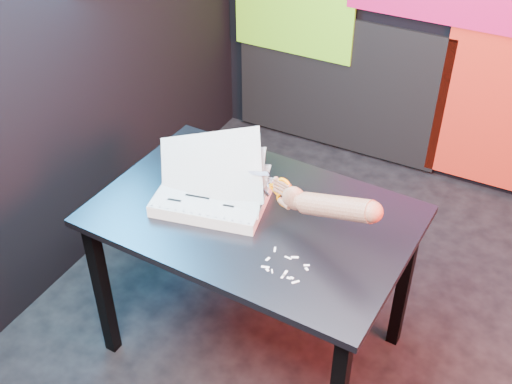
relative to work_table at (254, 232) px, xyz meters
The scene contains 7 objects.
room 0.84m from the work_table, 19.70° to the left, with size 3.01×3.01×2.71m.
backdrop 1.73m from the work_table, 72.50° to the left, with size 2.88×0.05×2.08m.
work_table is the anchor object (origin of this frame).
printout_stack 0.21m from the work_table, behind, with size 0.49×0.38×0.31m.
scissors 0.25m from the work_table, ahead, with size 0.21×0.06×0.13m.
hand_forearm 0.42m from the work_table, ahead, with size 0.42×0.15×0.19m.
paper_clippings 0.33m from the work_table, 42.33° to the right, with size 0.15×0.14×0.00m.
Camera 1 is at (0.42, -1.81, 2.27)m, focal length 45.00 mm.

